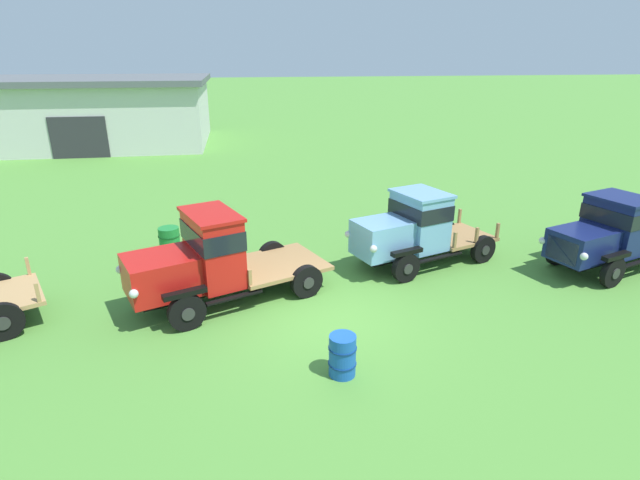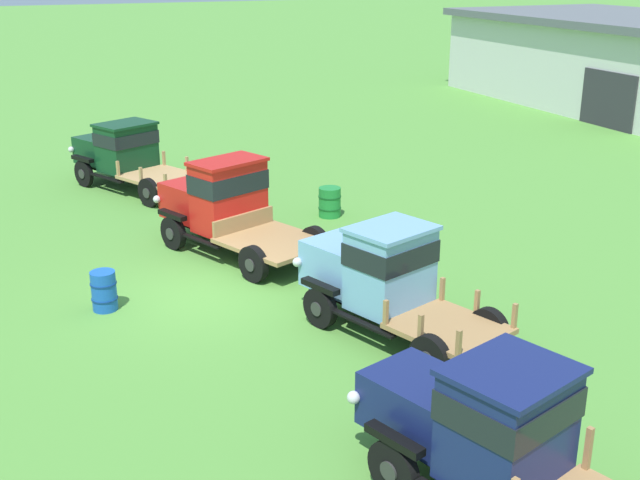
{
  "view_description": "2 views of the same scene",
  "coord_description": "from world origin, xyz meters",
  "px_view_note": "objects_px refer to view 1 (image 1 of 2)",
  "views": [
    {
      "loc": [
        -1.73,
        -10.18,
        5.92
      ],
      "look_at": [
        0.31,
        2.65,
        1.0
      ],
      "focal_mm": 28.0,
      "sensor_mm": 36.0,
      "label": 1
    },
    {
      "loc": [
        16.02,
        -4.03,
        7.03
      ],
      "look_at": [
        0.31,
        2.65,
        1.0
      ],
      "focal_mm": 45.0,
      "sensor_mm": 36.0,
      "label": 2
    }
  ],
  "objects_px": {
    "farm_shed": "(50,112)",
    "vintage_truck_second_in_line": "(207,259)",
    "vintage_truck_far_side": "(611,232)",
    "oil_drum_beside_row": "(342,355)",
    "vintage_truck_midrow_center": "(413,228)",
    "oil_drum_near_fence": "(170,241)"
  },
  "relations": [
    {
      "from": "vintage_truck_far_side",
      "to": "oil_drum_beside_row",
      "type": "relative_size",
      "value": 6.22
    },
    {
      "from": "oil_drum_near_fence",
      "to": "farm_shed",
      "type": "bearing_deg",
      "value": 115.22
    },
    {
      "from": "oil_drum_beside_row",
      "to": "vintage_truck_far_side",
      "type": "bearing_deg",
      "value": 23.97
    },
    {
      "from": "vintage_truck_midrow_center",
      "to": "vintage_truck_far_side",
      "type": "distance_m",
      "value": 5.59
    },
    {
      "from": "vintage_truck_midrow_center",
      "to": "vintage_truck_far_side",
      "type": "relative_size",
      "value": 0.9
    },
    {
      "from": "vintage_truck_midrow_center",
      "to": "oil_drum_near_fence",
      "type": "relative_size",
      "value": 5.64
    },
    {
      "from": "vintage_truck_second_in_line",
      "to": "oil_drum_beside_row",
      "type": "bearing_deg",
      "value": -52.15
    },
    {
      "from": "farm_shed",
      "to": "oil_drum_near_fence",
      "type": "bearing_deg",
      "value": -64.78
    },
    {
      "from": "farm_shed",
      "to": "vintage_truck_far_side",
      "type": "relative_size",
      "value": 3.87
    },
    {
      "from": "farm_shed",
      "to": "vintage_truck_second_in_line",
      "type": "bearing_deg",
      "value": -65.31
    },
    {
      "from": "oil_drum_beside_row",
      "to": "oil_drum_near_fence",
      "type": "bearing_deg",
      "value": 120.25
    },
    {
      "from": "vintage_truck_far_side",
      "to": "oil_drum_near_fence",
      "type": "distance_m",
      "value": 13.0
    },
    {
      "from": "farm_shed",
      "to": "vintage_truck_midrow_center",
      "type": "bearing_deg",
      "value": -53.63
    },
    {
      "from": "vintage_truck_second_in_line",
      "to": "oil_drum_beside_row",
      "type": "distance_m",
      "value": 4.44
    },
    {
      "from": "vintage_truck_midrow_center",
      "to": "vintage_truck_far_side",
      "type": "xyz_separation_m",
      "value": [
        5.47,
        -1.15,
        -0.02
      ]
    },
    {
      "from": "vintage_truck_far_side",
      "to": "vintage_truck_second_in_line",
      "type": "bearing_deg",
      "value": -178.3
    },
    {
      "from": "farm_shed",
      "to": "vintage_truck_far_side",
      "type": "xyz_separation_m",
      "value": [
        22.57,
        -24.37,
        -1.07
      ]
    },
    {
      "from": "vintage_truck_second_in_line",
      "to": "vintage_truck_far_side",
      "type": "height_order",
      "value": "vintage_truck_second_in_line"
    },
    {
      "from": "farm_shed",
      "to": "vintage_truck_second_in_line",
      "type": "height_order",
      "value": "farm_shed"
    },
    {
      "from": "vintage_truck_far_side",
      "to": "farm_shed",
      "type": "bearing_deg",
      "value": 132.81
    },
    {
      "from": "vintage_truck_midrow_center",
      "to": "oil_drum_beside_row",
      "type": "height_order",
      "value": "vintage_truck_midrow_center"
    },
    {
      "from": "vintage_truck_second_in_line",
      "to": "oil_drum_near_fence",
      "type": "relative_size",
      "value": 6.29
    }
  ]
}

